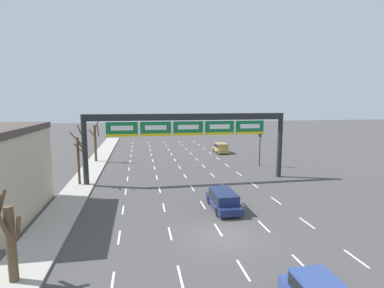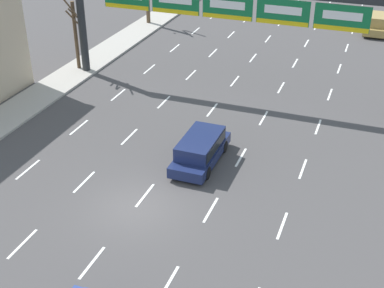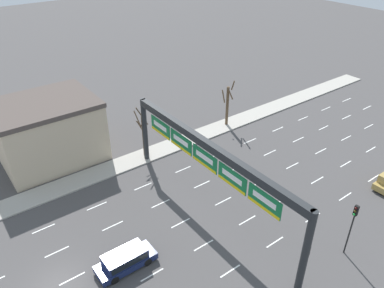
{
  "view_description": "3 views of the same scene",
  "coord_description": "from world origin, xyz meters",
  "px_view_note": "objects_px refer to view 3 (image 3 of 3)",
  "views": [
    {
      "loc": [
        -5.14,
        -17.77,
        8.69
      ],
      "look_at": [
        0.48,
        14.01,
        4.09
      ],
      "focal_mm": 28.0,
      "sensor_mm": 36.0,
      "label": 1
    },
    {
      "loc": [
        9.41,
        -17.8,
        14.53
      ],
      "look_at": [
        1.35,
        3.77,
        1.61
      ],
      "focal_mm": 50.0,
      "sensor_mm": 36.0,
      "label": 2
    },
    {
      "loc": [
        20.45,
        -3.03,
        23.27
      ],
      "look_at": [
        -3.8,
        15.1,
        4.9
      ],
      "focal_mm": 35.0,
      "sensor_mm": 36.0,
      "label": 3
    }
  ],
  "objects_px": {
    "traffic_light_mid_block": "(353,220)",
    "tree_bare_third": "(143,133)",
    "traffic_light_near_gantry": "(305,259)",
    "suv_navy": "(125,259)",
    "sign_gantry": "(207,157)",
    "tree_bare_closest": "(228,103)"
  },
  "relations": [
    {
      "from": "traffic_light_mid_block",
      "to": "tree_bare_third",
      "type": "height_order",
      "value": "tree_bare_third"
    },
    {
      "from": "traffic_light_near_gantry",
      "to": "traffic_light_mid_block",
      "type": "relative_size",
      "value": 0.9
    },
    {
      "from": "suv_navy",
      "to": "sign_gantry",
      "type": "bearing_deg",
      "value": 98.94
    },
    {
      "from": "traffic_light_mid_block",
      "to": "tree_bare_closest",
      "type": "xyz_separation_m",
      "value": [
        -22.09,
        6.8,
        -0.37
      ]
    },
    {
      "from": "sign_gantry",
      "to": "tree_bare_closest",
      "type": "xyz_separation_m",
      "value": [
        -11.38,
        12.52,
        -2.8
      ]
    },
    {
      "from": "sign_gantry",
      "to": "tree_bare_closest",
      "type": "bearing_deg",
      "value": 132.27
    },
    {
      "from": "suv_navy",
      "to": "tree_bare_third",
      "type": "xyz_separation_m",
      "value": [
        -12.78,
        9.21,
        2.23
      ]
    },
    {
      "from": "suv_navy",
      "to": "tree_bare_closest",
      "type": "distance_m",
      "value": 25.23
    },
    {
      "from": "tree_bare_closest",
      "to": "sign_gantry",
      "type": "bearing_deg",
      "value": -47.73
    },
    {
      "from": "sign_gantry",
      "to": "traffic_light_mid_block",
      "type": "relative_size",
      "value": 4.48
    },
    {
      "from": "suv_navy",
      "to": "tree_bare_closest",
      "type": "height_order",
      "value": "tree_bare_closest"
    },
    {
      "from": "traffic_light_near_gantry",
      "to": "tree_bare_third",
      "type": "distance_m",
      "value": 22.14
    },
    {
      "from": "suv_navy",
      "to": "traffic_light_mid_block",
      "type": "xyz_separation_m",
      "value": [
        9.28,
        14.82,
        2.64
      ]
    },
    {
      "from": "traffic_light_near_gantry",
      "to": "traffic_light_mid_block",
      "type": "xyz_separation_m",
      "value": [
        -0.09,
        5.67,
        0.34
      ]
    },
    {
      "from": "suv_navy",
      "to": "traffic_light_mid_block",
      "type": "distance_m",
      "value": 17.68
    },
    {
      "from": "suv_navy",
      "to": "tree_bare_closest",
      "type": "relative_size",
      "value": 0.76
    },
    {
      "from": "traffic_light_near_gantry",
      "to": "traffic_light_mid_block",
      "type": "height_order",
      "value": "traffic_light_mid_block"
    },
    {
      "from": "sign_gantry",
      "to": "traffic_light_near_gantry",
      "type": "xyz_separation_m",
      "value": [
        10.8,
        0.05,
        -2.77
      ]
    },
    {
      "from": "sign_gantry",
      "to": "tree_bare_third",
      "type": "distance_m",
      "value": 11.7
    },
    {
      "from": "sign_gantry",
      "to": "tree_bare_third",
      "type": "relative_size",
      "value": 3.51
    },
    {
      "from": "traffic_light_near_gantry",
      "to": "suv_navy",
      "type": "bearing_deg",
      "value": -135.68
    },
    {
      "from": "traffic_light_mid_block",
      "to": "tree_bare_third",
      "type": "xyz_separation_m",
      "value": [
        -22.06,
        -5.61,
        -0.41
      ]
    }
  ]
}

